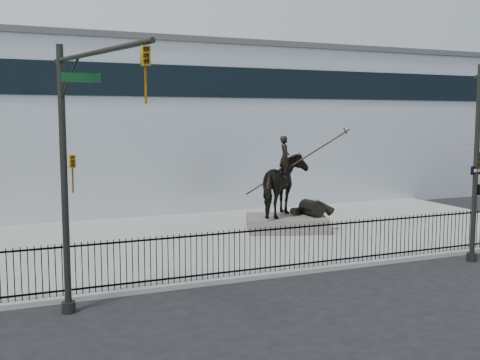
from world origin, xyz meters
name	(u,v)px	position (x,y,z in m)	size (l,w,h in m)	color
ground	(304,285)	(0.00, 0.00, 0.00)	(120.00, 120.00, 0.00)	black
plaza	(223,238)	(0.00, 7.00, 0.07)	(30.00, 12.00, 0.15)	gray
building	(149,128)	(0.00, 20.00, 4.50)	(44.00, 14.00, 9.00)	silver
picket_fence	(286,248)	(0.00, 1.25, 0.90)	(22.10, 0.10, 1.50)	black
statue_plinth	(286,223)	(3.05, 7.09, 0.47)	(3.45, 2.37, 0.65)	#5B5953
equestrian_statue	(288,186)	(3.12, 7.07, 2.15)	(4.20, 3.35, 3.75)	black
traffic_signal_left	(77,164)	(-6.75, -0.62, 4.03)	(1.52, 4.84, 7.00)	black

